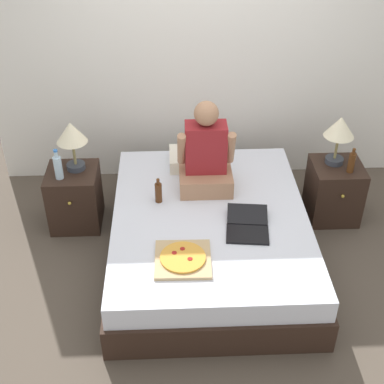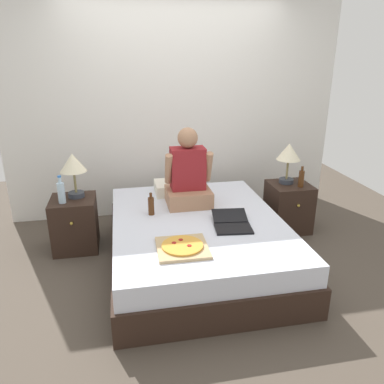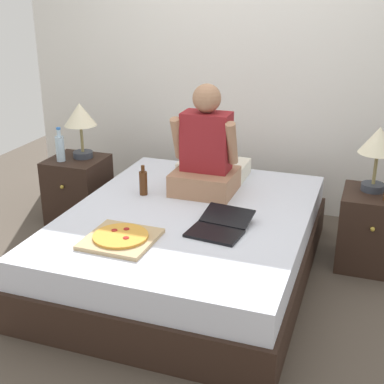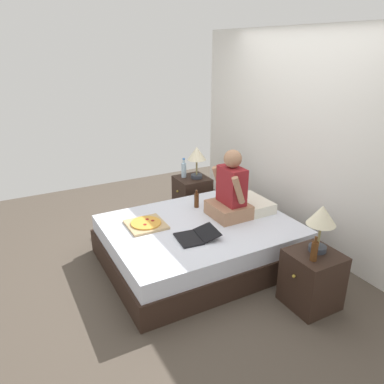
{
  "view_description": "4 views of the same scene",
  "coord_description": "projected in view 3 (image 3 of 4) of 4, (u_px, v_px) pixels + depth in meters",
  "views": [
    {
      "loc": [
        -0.29,
        -3.37,
        3.07
      ],
      "look_at": [
        -0.15,
        -0.03,
        0.7
      ],
      "focal_mm": 50.0,
      "sensor_mm": 36.0,
      "label": 1
    },
    {
      "loc": [
        -0.66,
        -3.11,
        1.91
      ],
      "look_at": [
        -0.07,
        -0.07,
        0.76
      ],
      "focal_mm": 35.0,
      "sensor_mm": 36.0,
      "label": 2
    },
    {
      "loc": [
        1.1,
        -3.07,
        1.88
      ],
      "look_at": [
        0.04,
        -0.05,
        0.63
      ],
      "focal_mm": 50.0,
      "sensor_mm": 36.0,
      "label": 3
    },
    {
      "loc": [
        3.21,
        -1.83,
        2.3
      ],
      "look_at": [
        -0.13,
        -0.03,
        0.8
      ],
      "focal_mm": 35.0,
      "sensor_mm": 36.0,
      "label": 4
    }
  ],
  "objects": [
    {
      "name": "ground_plane",
      "position": [
        189.0,
        272.0,
        3.72
      ],
      "size": [
        5.98,
        5.98,
        0.0
      ],
      "primitive_type": "plane",
      "color": "#4C4238"
    },
    {
      "name": "wall_back",
      "position": [
        244.0,
        63.0,
        4.48
      ],
      "size": [
        3.98,
        0.12,
        2.5
      ],
      "primitive_type": "cube",
      "color": "silver",
      "rests_on": "ground"
    },
    {
      "name": "bed",
      "position": [
        189.0,
        243.0,
        3.64
      ],
      "size": [
        1.6,
        2.05,
        0.46
      ],
      "color": "black",
      "rests_on": "ground"
    },
    {
      "name": "nightstand_left",
      "position": [
        78.0,
        190.0,
        4.45
      ],
      "size": [
        0.44,
        0.47,
        0.54
      ],
      "color": "black",
      "rests_on": "ground"
    },
    {
      "name": "lamp_on_left_nightstand",
      "position": [
        80.0,
        118.0,
        4.27
      ],
      "size": [
        0.26,
        0.26,
        0.45
      ],
      "color": "#333842",
      "rests_on": "nightstand_left"
    },
    {
      "name": "water_bottle",
      "position": [
        60.0,
        148.0,
        4.26
      ],
      "size": [
        0.07,
        0.07,
        0.28
      ],
      "color": "silver",
      "rests_on": "nightstand_left"
    },
    {
      "name": "nightstand_right",
      "position": [
        372.0,
        230.0,
        3.73
      ],
      "size": [
        0.44,
        0.47,
        0.54
      ],
      "color": "black",
      "rests_on": "ground"
    },
    {
      "name": "lamp_on_right_nightstand",
      "position": [
        378.0,
        145.0,
        3.57
      ],
      "size": [
        0.26,
        0.26,
        0.45
      ],
      "color": "#333842",
      "rests_on": "nightstand_right"
    },
    {
      "name": "pillow",
      "position": [
        214.0,
        168.0,
        4.2
      ],
      "size": [
        0.52,
        0.34,
        0.12
      ],
      "primitive_type": "cube",
      "color": "silver",
      "rests_on": "bed"
    },
    {
      "name": "person_seated",
      "position": [
        206.0,
        153.0,
        3.8
      ],
      "size": [
        0.47,
        0.4,
        0.78
      ],
      "color": "#A37556",
      "rests_on": "bed"
    },
    {
      "name": "laptop",
      "position": [
        219.0,
        227.0,
        3.28
      ],
      "size": [
        0.36,
        0.45,
        0.07
      ],
      "color": "black",
      "rests_on": "bed"
    },
    {
      "name": "pizza_box",
      "position": [
        121.0,
        238.0,
        3.15
      ],
      "size": [
        0.41,
        0.41,
        0.05
      ],
      "color": "tan",
      "rests_on": "bed"
    },
    {
      "name": "beer_bottle_on_bed",
      "position": [
        143.0,
        182.0,
        3.81
      ],
      "size": [
        0.06,
        0.06,
        0.22
      ],
      "color": "#4C2811",
      "rests_on": "bed"
    }
  ]
}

